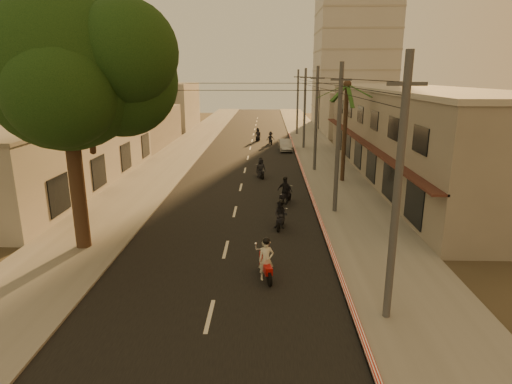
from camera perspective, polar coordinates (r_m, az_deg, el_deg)
ground at (r=19.35m, az=-4.63°, el=-9.98°), size 160.00×160.00×0.00m
road at (r=38.33m, az=-1.49°, el=2.91°), size 10.00×140.00×0.02m
sidewalk_right at (r=38.66m, az=9.69°, el=2.88°), size 5.00×140.00×0.12m
sidewalk_left at (r=39.43m, az=-12.46°, el=2.98°), size 5.00×140.00×0.12m
curb_stripe at (r=33.53m, az=6.80°, el=1.15°), size 0.20×60.00×0.20m
shophouse_row at (r=37.63m, az=20.22°, el=7.37°), size 8.80×34.20×7.30m
left_building at (r=35.67m, az=-25.20°, el=4.75°), size 8.20×24.20×5.20m
distant_tower at (r=74.92m, az=13.06°, el=19.36°), size 12.10×12.10×28.00m
broadleaf_tree at (r=21.34m, az=-23.07°, el=14.75°), size 9.60×8.70×12.10m
palm_tree at (r=33.93m, az=12.04°, el=13.14°), size 5.00×5.00×8.20m
utility_poles at (r=37.65m, az=8.14°, el=12.57°), size 1.20×48.26×9.00m
filler_right at (r=63.74m, az=12.59°, el=10.25°), size 8.00×14.00×6.00m
filler_left_near at (r=54.16m, az=-15.83°, el=8.34°), size 8.00×14.00×4.40m
filler_left_far at (r=71.36m, az=-11.64°, el=11.21°), size 8.00×14.00×7.00m
scooter_red at (r=17.90m, az=1.34°, el=-9.17°), size 0.92×1.88×1.88m
scooter_mid_a at (r=23.64m, az=3.31°, el=-3.13°), size 1.05×1.72×1.71m
scooter_mid_b at (r=28.24m, az=3.87°, el=0.11°), size 1.37×1.77×1.88m
scooter_far_a at (r=35.29m, az=0.62°, el=3.14°), size 1.10×1.75×1.76m
scooter_far_b at (r=52.84m, az=1.95°, el=7.15°), size 1.20×1.63×1.61m
parked_car at (r=48.45m, az=3.93°, el=6.25°), size 1.66×3.97×1.27m
scooter_far_c at (r=55.60m, az=0.24°, el=7.61°), size 1.03×1.73×1.72m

